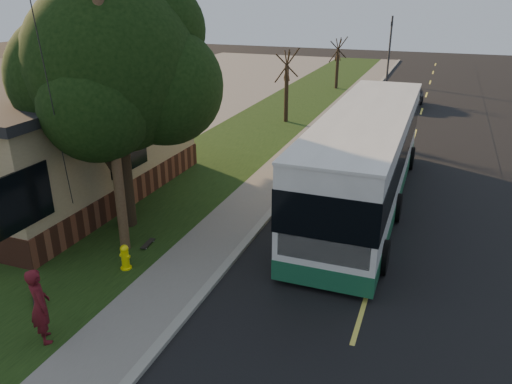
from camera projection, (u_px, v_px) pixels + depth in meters
ground at (209, 288)px, 13.32m from camera, size 120.00×120.00×0.00m
road at (400, 182)px, 20.70m from camera, size 8.00×80.00×0.01m
curb at (307, 170)px, 21.98m from camera, size 0.25×80.00×0.12m
sidewalk at (286, 167)px, 22.31m from camera, size 2.00×80.00×0.08m
grass_verge at (215, 159)px, 23.45m from camera, size 5.00×80.00×0.07m
building_lot at (45, 139)px, 26.71m from camera, size 15.00×80.00×0.04m
fire_hydrant at (125, 257)px, 14.00m from camera, size 0.32×0.32×0.74m
utility_pole at (109, 100)px, 13.52m from camera, size 2.86×3.21×9.07m
leafy_tree at (116, 70)px, 15.04m from camera, size 6.30×6.00×7.80m
bare_tree_near at (286, 87)px, 29.28m from camera, size 1.38×1.21×4.31m
bare_tree_far at (337, 64)px, 39.59m from camera, size 1.38×1.21×4.03m
traffic_signal at (390, 45)px, 41.49m from camera, size 0.18×0.22×5.50m
transit_bus at (365, 156)px, 17.90m from camera, size 2.98×12.93×3.50m
skateboarder at (40, 305)px, 10.92m from camera, size 0.79×0.74×1.81m
skateboard_main at (148, 244)px, 15.41m from camera, size 0.24×0.72×0.07m
skateboard_spare at (38, 300)px, 12.57m from camera, size 0.81×0.79×0.08m
dumpster at (47, 175)px, 19.31m from camera, size 1.97×1.78×1.43m
distant_car at (409, 97)px, 33.92m from camera, size 1.90×4.06×1.34m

